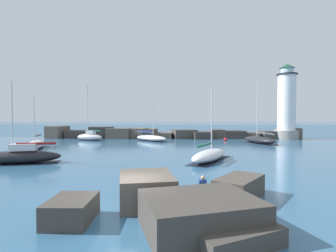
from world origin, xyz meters
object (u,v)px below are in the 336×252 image
(sailboat_moored_1, at_px, (259,140))
(sailboat_moored_2, at_px, (210,155))
(sailboat_moored_5, at_px, (90,137))
(person_on_rocks, at_px, (203,190))
(sailboat_moored_4, at_px, (151,138))
(sailboat_moored_0, at_px, (36,145))
(sailboat_moored_3, at_px, (20,156))
(lighthouse, at_px, (287,106))
(mooring_buoy_orange_near, at_px, (225,139))

(sailboat_moored_1, height_order, sailboat_moored_2, sailboat_moored_1)
(sailboat_moored_1, height_order, sailboat_moored_5, sailboat_moored_1)
(sailboat_moored_2, distance_m, person_on_rocks, 14.16)
(person_on_rocks, bearing_deg, sailboat_moored_4, 100.86)
(sailboat_moored_0, bearing_deg, sailboat_moored_3, -65.96)
(sailboat_moored_3, height_order, sailboat_moored_4, sailboat_moored_3)
(sailboat_moored_0, bearing_deg, lighthouse, 25.20)
(sailboat_moored_0, bearing_deg, person_on_rocks, -46.59)
(sailboat_moored_0, xyz_separation_m, sailboat_moored_3, (5.23, -11.73, 0.11))
(lighthouse, bearing_deg, sailboat_moored_5, -171.18)
(sailboat_moored_2, xyz_separation_m, sailboat_moored_5, (-20.80, 22.93, 0.20))
(mooring_buoy_orange_near, bearing_deg, sailboat_moored_2, -103.05)
(sailboat_moored_4, bearing_deg, sailboat_moored_3, -111.28)
(mooring_buoy_orange_near, bearing_deg, sailboat_moored_5, -179.60)
(sailboat_moored_5, bearing_deg, sailboat_moored_2, -47.79)
(sailboat_moored_1, distance_m, person_on_rocks, 34.78)
(sailboat_moored_0, bearing_deg, mooring_buoy_orange_near, 25.85)
(sailboat_moored_0, relative_size, sailboat_moored_4, 1.06)
(sailboat_moored_4, distance_m, sailboat_moored_5, 12.10)
(sailboat_moored_2, bearing_deg, lighthouse, 56.97)
(sailboat_moored_0, relative_size, sailboat_moored_5, 0.70)
(lighthouse, distance_m, sailboat_moored_4, 29.17)
(sailboat_moored_4, bearing_deg, sailboat_moored_2, -68.57)
(sailboat_moored_4, bearing_deg, lighthouse, 13.98)
(sailboat_moored_4, distance_m, mooring_buoy_orange_near, 14.11)
(sailboat_moored_0, height_order, sailboat_moored_5, sailboat_moored_5)
(sailboat_moored_1, xyz_separation_m, sailboat_moored_3, (-28.73, -21.22, 0.06))
(sailboat_moored_5, bearing_deg, sailboat_moored_1, -7.99)
(sailboat_moored_3, relative_size, sailboat_moored_4, 1.07)
(person_on_rocks, bearing_deg, sailboat_moored_5, 117.24)
(sailboat_moored_3, relative_size, person_on_rocks, 5.09)
(sailboat_moored_3, xyz_separation_m, person_on_rocks, (16.64, -11.40, 0.15))
(sailboat_moored_4, bearing_deg, sailboat_moored_1, -10.85)
(lighthouse, bearing_deg, sailboat_moored_1, -129.23)
(sailboat_moored_2, height_order, sailboat_moored_4, sailboat_moored_2)
(lighthouse, height_order, sailboat_moored_4, lighthouse)
(lighthouse, distance_m, sailboat_moored_0, 47.45)
(sailboat_moored_1, bearing_deg, sailboat_moored_4, 169.15)
(sailboat_moored_0, height_order, person_on_rocks, sailboat_moored_0)
(sailboat_moored_5, xyz_separation_m, person_on_rocks, (19.04, -36.99, 0.09))
(sailboat_moored_1, height_order, person_on_rocks, sailboat_moored_1)
(sailboat_moored_2, bearing_deg, sailboat_moored_5, 132.21)
(sailboat_moored_1, distance_m, sailboat_moored_5, 31.43)
(mooring_buoy_orange_near, relative_size, person_on_rocks, 0.54)
(sailboat_moored_0, xyz_separation_m, sailboat_moored_2, (23.64, -9.07, -0.03))
(sailboat_moored_4, xyz_separation_m, sailboat_moored_5, (-12.08, 0.72, 0.19))
(sailboat_moored_1, distance_m, sailboat_moored_2, 21.24)
(mooring_buoy_orange_near, bearing_deg, sailboat_moored_1, -42.51)
(lighthouse, bearing_deg, mooring_buoy_orange_near, -156.20)
(sailboat_moored_1, bearing_deg, mooring_buoy_orange_near, 137.49)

